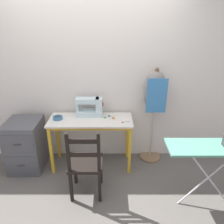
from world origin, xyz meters
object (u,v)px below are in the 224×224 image
(scissors, at_px, (124,122))
(wooden_chair, at_px, (85,164))
(thread_spool_far_edge, at_px, (113,118))
(filing_cabinet, at_px, (25,145))
(thread_spool_near_machine, at_px, (105,117))
(thread_spool_mid_table, at_px, (108,115))
(ironing_board, at_px, (214,150))
(dress_form, at_px, (154,96))
(sewing_machine, at_px, (90,107))
(fabric_bowl, at_px, (57,118))

(scissors, relative_size, wooden_chair, 0.13)
(thread_spool_far_edge, bearing_deg, filing_cabinet, -177.03)
(wooden_chair, bearing_deg, filing_cabinet, 149.32)
(thread_spool_near_machine, height_order, filing_cabinet, thread_spool_near_machine)
(thread_spool_mid_table, xyz_separation_m, ironing_board, (1.14, -0.87, -0.01))
(scissors, bearing_deg, thread_spool_near_machine, 153.54)
(scissors, height_order, thread_spool_near_machine, thread_spool_near_machine)
(scissors, distance_m, thread_spool_mid_table, 0.28)
(thread_spool_near_machine, relative_size, thread_spool_far_edge, 0.92)
(thread_spool_near_machine, bearing_deg, dress_form, 10.97)
(sewing_machine, distance_m, thread_spool_near_machine, 0.26)
(thread_spool_mid_table, bearing_deg, thread_spool_near_machine, -131.76)
(thread_spool_mid_table, bearing_deg, scissors, -42.10)
(thread_spool_near_machine, distance_m, ironing_board, 1.44)
(wooden_chair, relative_size, dress_form, 0.65)
(sewing_machine, height_order, scissors, sewing_machine)
(fabric_bowl, bearing_deg, dress_form, 7.16)
(thread_spool_near_machine, height_order, thread_spool_mid_table, thread_spool_near_machine)
(thread_spool_near_machine, xyz_separation_m, ironing_board, (1.19, -0.81, -0.01))
(wooden_chair, bearing_deg, scissors, 46.34)
(scissors, bearing_deg, dress_form, 31.27)
(thread_spool_far_edge, bearing_deg, thread_spool_mid_table, 125.27)
(fabric_bowl, distance_m, scissors, 0.93)
(thread_spool_mid_table, distance_m, filing_cabinet, 1.28)
(thread_spool_far_edge, distance_m, dress_form, 0.67)
(fabric_bowl, bearing_deg, wooden_chair, -53.88)
(wooden_chair, bearing_deg, dress_form, 39.97)
(wooden_chair, height_order, ironing_board, wooden_chair)
(fabric_bowl, bearing_deg, thread_spool_mid_table, 7.51)
(sewing_machine, xyz_separation_m, filing_cabinet, (-0.94, -0.19, -0.51))
(fabric_bowl, height_order, thread_spool_far_edge, fabric_bowl)
(dress_form, bearing_deg, scissors, -148.73)
(wooden_chair, bearing_deg, thread_spool_far_edge, 61.55)
(wooden_chair, height_order, dress_form, dress_form)
(fabric_bowl, relative_size, thread_spool_far_edge, 3.44)
(dress_form, bearing_deg, thread_spool_near_machine, -169.03)
(filing_cabinet, bearing_deg, fabric_bowl, 6.38)
(dress_form, bearing_deg, sewing_machine, -177.49)
(filing_cabinet, bearing_deg, wooden_chair, -30.68)
(thread_spool_mid_table, bearing_deg, sewing_machine, 171.93)
(fabric_bowl, xyz_separation_m, thread_spool_far_edge, (0.77, 0.01, -0.00))
(thread_spool_mid_table, height_order, ironing_board, ironing_board)
(fabric_bowl, height_order, ironing_board, ironing_board)
(wooden_chair, height_order, filing_cabinet, wooden_chair)
(sewing_machine, bearing_deg, fabric_bowl, -163.80)
(scissors, relative_size, ironing_board, 0.12)
(thread_spool_near_machine, bearing_deg, fabric_bowl, -176.95)
(thread_spool_mid_table, bearing_deg, filing_cabinet, -172.94)
(sewing_machine, bearing_deg, scissors, -25.67)
(dress_form, bearing_deg, fabric_bowl, -172.84)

